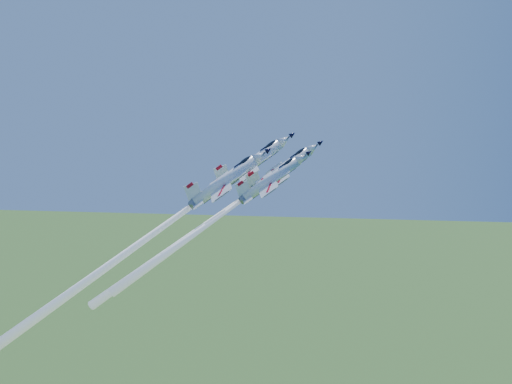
# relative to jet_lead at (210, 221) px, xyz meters

# --- Properties ---
(jet_lead) EXTENTS (40.85, 12.87, 37.63)m
(jet_lead) POSITION_rel_jet_lead_xyz_m (0.00, 0.00, 0.00)
(jet_lead) COLOR white
(jet_left) EXTENTS (56.11, 16.82, 52.73)m
(jet_left) POSITION_rel_jet_lead_xyz_m (-13.90, 5.16, -5.35)
(jet_left) COLOR white
(jet_right) EXTENTS (32.24, 10.51, 29.27)m
(jet_right) POSITION_rel_jet_lead_xyz_m (2.52, -9.49, 2.81)
(jet_right) COLOR white
(jet_slot) EXTENTS (49.48, 15.22, 46.03)m
(jet_slot) POSITION_rel_jet_lead_xyz_m (-14.10, -4.50, -4.40)
(jet_slot) COLOR white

